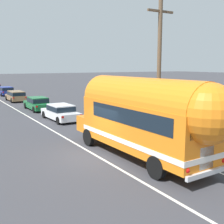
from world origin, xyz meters
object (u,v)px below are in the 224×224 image
Objects in this scene: car_third at (16,95)px; car_fourth at (6,90)px; painted_bus at (147,115)px; car_lead at (61,112)px; car_second at (38,103)px; utility_pole at (159,70)px.

car_third is 8.50m from car_fourth.
painted_bus is 27.56m from car_third.
car_lead and car_third have the same top height.
car_lead and car_second have the same top height.
painted_bus is at bearing -90.78° from car_lead.
car_fourth is (0.17, 36.01, -1.52)m from painted_bus.
painted_bus is (-2.37, -2.01, -2.12)m from utility_pole.
car_lead is 1.10× the size of car_fourth.
utility_pole is 1.80× the size of car_second.
utility_pole is 25.89m from car_third.
painted_bus is 2.17× the size of car_lead.
car_third is at bearing 92.22° from car_second.
utility_pole is 1.75× the size of car_lead.
car_fourth is (0.00, 23.77, 0.04)m from car_lead.
car_second is 17.11m from car_fourth.
utility_pole is 17.43m from car_second.
utility_pole reaches higher than car_fourth.
car_fourth is at bearing 89.99° from car_lead.
painted_bus is 12.34m from car_lead.
painted_bus is 2.33× the size of car_third.
utility_pole is 3.76m from painted_bus.
car_lead is 23.77m from car_fourth.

